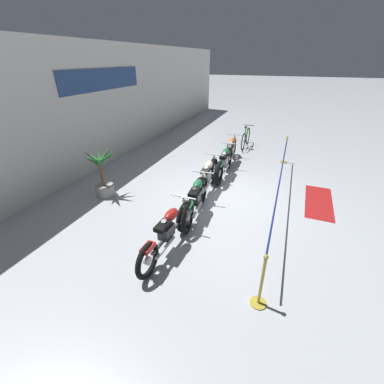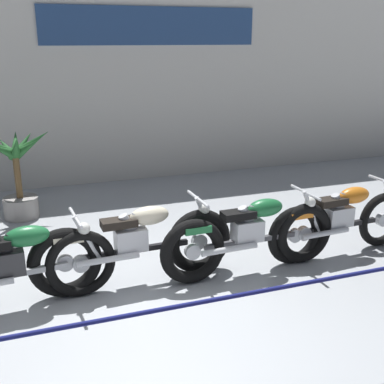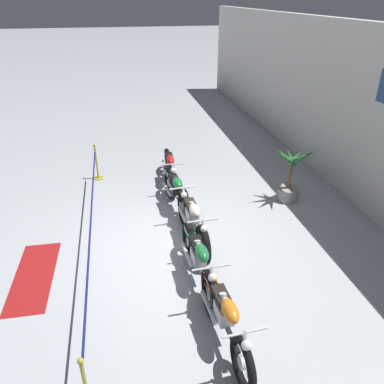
{
  "view_description": "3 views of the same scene",
  "coord_description": "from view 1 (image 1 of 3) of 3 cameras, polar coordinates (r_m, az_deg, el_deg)",
  "views": [
    {
      "loc": [
        -6.64,
        -1.39,
        3.66
      ],
      "look_at": [
        -1.34,
        0.62,
        0.69
      ],
      "focal_mm": 24.0,
      "sensor_mm": 36.0,
      "label": 1
    },
    {
      "loc": [
        -1.02,
        -4.36,
        2.77
      ],
      "look_at": [
        0.89,
        1.12,
        0.9
      ],
      "focal_mm": 45.0,
      "sensor_mm": 36.0,
      "label": 2
    },
    {
      "loc": [
        6.62,
        -0.71,
        4.73
      ],
      "look_at": [
        -0.57,
        0.78,
        0.84
      ],
      "focal_mm": 35.0,
      "sensor_mm": 36.0,
      "label": 3
    }
  ],
  "objects": [
    {
      "name": "ground_plane",
      "position": [
        7.7,
        7.86,
        -0.99
      ],
      "size": [
        120.0,
        120.0,
        0.0
      ],
      "primitive_type": "plane",
      "color": "#B2B7BC"
    },
    {
      "name": "back_wall",
      "position": [
        9.43,
        -24.31,
        15.85
      ],
      "size": [
        28.0,
        0.29,
        4.2
      ],
      "color": "silver",
      "rests_on": "ground"
    },
    {
      "name": "motorcycle_red_0",
      "position": [
        5.39,
        -5.37,
        -8.75
      ],
      "size": [
        2.3,
        0.62,
        0.93
      ],
      "color": "black",
      "rests_on": "ground"
    },
    {
      "name": "motorcycle_green_1",
      "position": [
        6.5,
        0.87,
        -1.53
      ],
      "size": [
        2.2,
        0.62,
        0.97
      ],
      "color": "black",
      "rests_on": "ground"
    },
    {
      "name": "motorcycle_cream_2",
      "position": [
        7.68,
        3.33,
        3.18
      ],
      "size": [
        2.42,
        0.62,
        0.99
      ],
      "color": "black",
      "rests_on": "ground"
    },
    {
      "name": "motorcycle_green_3",
      "position": [
        8.88,
        7.19,
        6.44
      ],
      "size": [
        2.32,
        0.62,
        0.98
      ],
      "color": "black",
      "rests_on": "ground"
    },
    {
      "name": "motorcycle_orange_4",
      "position": [
        10.14,
        8.62,
        9.07
      ],
      "size": [
        2.2,
        0.62,
        0.96
      ],
      "color": "black",
      "rests_on": "ground"
    },
    {
      "name": "bicycle",
      "position": [
        12.2,
        11.85,
        11.61
      ],
      "size": [
        1.78,
        0.48,
        0.99
      ],
      "color": "black",
      "rests_on": "ground"
    },
    {
      "name": "potted_palm_left_of_row",
      "position": [
        7.85,
        -19.28,
        3.92
      ],
      "size": [
        1.02,
        1.1,
        1.46
      ],
      "color": "gray",
      "rests_on": "ground"
    },
    {
      "name": "stanchion_far_left",
      "position": [
        6.17,
        18.08,
        -2.57
      ],
      "size": [
        7.03,
        0.28,
        1.05
      ],
      "color": "gold",
      "rests_on": "ground"
    },
    {
      "name": "stanchion_mid_left",
      "position": [
        10.7,
        19.88,
        8.03
      ],
      "size": [
        0.28,
        0.28,
        1.05
      ],
      "color": "gold",
      "rests_on": "ground"
    },
    {
      "name": "floor_banner",
      "position": [
        8.2,
        26.34,
        -1.95
      ],
      "size": [
        2.08,
        0.79,
        0.01
      ],
      "primitive_type": "cube",
      "rotation": [
        0.0,
        0.0,
        -0.03
      ],
      "color": "maroon",
      "rests_on": "ground"
    }
  ]
}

